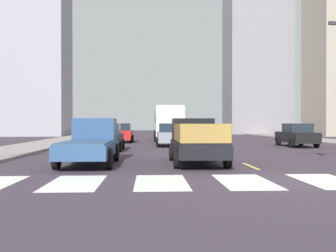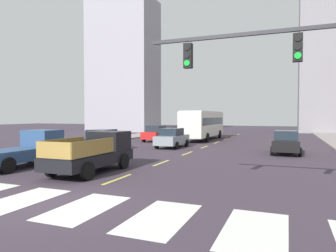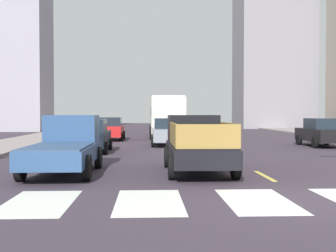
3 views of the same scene
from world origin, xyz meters
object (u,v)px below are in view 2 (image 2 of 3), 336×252
(sedan_mid, at_px, (172,138))
(sedan_near_left, at_px, (156,133))
(city_bus, at_px, (203,123))
(sedan_near_right, at_px, (103,140))
(pickup_dark, at_px, (27,149))
(sedan_far, at_px, (286,142))
(pickup_stakebed, at_px, (96,153))

(sedan_mid, distance_m, sedan_near_left, 6.95)
(city_bus, bearing_deg, sedan_near_right, -107.24)
(sedan_near_right, relative_size, sedan_near_left, 1.00)
(sedan_mid, bearing_deg, pickup_dark, -107.14)
(sedan_far, distance_m, sedan_near_left, 15.00)
(pickup_dark, xyz_separation_m, sedan_near_left, (0.03, 17.93, -0.06))
(pickup_dark, height_order, sedan_mid, pickup_dark)
(pickup_stakebed, relative_size, sedan_far, 1.18)
(sedan_mid, relative_size, sedan_near_right, 1.00)
(sedan_mid, bearing_deg, sedan_far, -5.50)
(city_bus, xyz_separation_m, sedan_far, (9.08, -10.50, -1.09))
(sedan_mid, height_order, sedan_near_right, same)
(pickup_stakebed, height_order, sedan_near_right, pickup_stakebed)
(sedan_near_right, xyz_separation_m, sedan_near_left, (0.21, 10.17, 0.00))
(pickup_stakebed, bearing_deg, sedan_near_left, 102.21)
(pickup_stakebed, xyz_separation_m, sedan_mid, (-0.48, 12.17, -0.08))
(pickup_dark, relative_size, city_bus, 0.48)
(sedan_near_right, height_order, sedan_near_left, same)
(pickup_stakebed, xyz_separation_m, city_bus, (-0.17, 21.59, 1.02))
(pickup_dark, relative_size, sedan_near_right, 1.18)
(pickup_dark, bearing_deg, sedan_near_right, 89.06)
(sedan_near_right, height_order, sedan_far, same)
(pickup_dark, height_order, city_bus, city_bus)
(city_bus, relative_size, sedan_near_right, 2.45)
(city_bus, relative_size, sedan_near_left, 2.45)
(pickup_stakebed, height_order, sedan_near_left, pickup_stakebed)
(pickup_stakebed, relative_size, pickup_dark, 1.00)
(pickup_dark, distance_m, city_bus, 22.12)
(pickup_dark, relative_size, sedan_mid, 1.18)
(sedan_far, xyz_separation_m, sedan_near_left, (-13.39, 6.77, 0.00))
(pickup_stakebed, relative_size, sedan_near_right, 1.18)
(sedan_mid, xyz_separation_m, sedan_far, (9.39, -1.09, 0.00))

